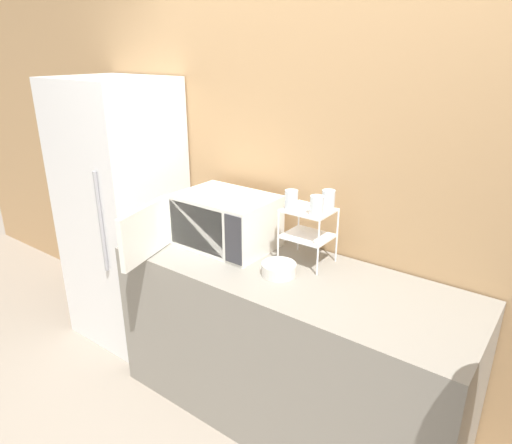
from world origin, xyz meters
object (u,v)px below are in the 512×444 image
object	(u,v)px
glass_back_right	(328,200)
microwave	(222,221)
glass_front_right	(317,206)
refrigerator	(123,215)
glass_front_left	(291,200)
bowl	(279,269)
dish_rack	(308,224)

from	to	relation	value
glass_back_right	microwave	bearing A→B (deg)	-164.21
glass_front_right	microwave	bearing A→B (deg)	-175.46
glass_front_right	refrigerator	xyz separation A→B (m)	(-1.46, -0.06, -0.35)
glass_front_left	bowl	world-z (taller)	glass_front_left
microwave	dish_rack	bearing A→B (deg)	11.68
glass_front_right	refrigerator	bearing A→B (deg)	-177.56
microwave	bowl	size ratio (longest dim) A/B	4.59
dish_rack	microwave	bearing A→B (deg)	-168.32
dish_rack	refrigerator	distance (m)	1.41
glass_front_left	glass_front_right	size ratio (longest dim) A/B	1.00
dish_rack	glass_front_left	distance (m)	0.16
microwave	bowl	distance (m)	0.49
glass_front_right	glass_back_right	bearing A→B (deg)	89.72
glass_back_right	glass_front_right	distance (m)	0.12
microwave	glass_front_right	bearing A→B (deg)	4.54
microwave	glass_back_right	distance (m)	0.63
glass_front_left	glass_front_right	world-z (taller)	same
microwave	refrigerator	world-z (taller)	refrigerator
refrigerator	glass_front_left	bearing A→B (deg)	2.89
glass_back_right	bowl	xyz separation A→B (m)	(-0.11, -0.27, -0.32)
glass_front_left	glass_front_right	distance (m)	0.15
glass_back_right	refrigerator	bearing A→B (deg)	-172.98
dish_rack	glass_front_left	world-z (taller)	glass_front_left
dish_rack	bowl	bearing A→B (deg)	-99.86
glass_front_left	glass_back_right	distance (m)	0.19
microwave	bowl	xyz separation A→B (m)	(0.47, -0.11, -0.12)
dish_rack	glass_front_right	distance (m)	0.16
dish_rack	glass_front_right	xyz separation A→B (m)	(0.08, -0.06, 0.13)
bowl	refrigerator	bearing A→B (deg)	176.15
glass_front_right	bowl	size ratio (longest dim) A/B	0.58
bowl	dish_rack	bearing A→B (deg)	80.14
glass_front_right	refrigerator	world-z (taller)	refrigerator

